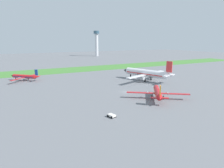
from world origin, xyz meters
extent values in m
plane|color=slate|center=(0.00, 0.00, 0.00)|extent=(600.00, 600.00, 0.00)
cube|color=#478438|center=(0.00, 76.82, 0.04)|extent=(360.00, 28.00, 0.08)
cylinder|color=red|center=(5.46, -14.57, 2.66)|extent=(11.13, 14.27, 2.22)
cone|color=black|center=(10.64, -7.36, 2.66)|extent=(3.06, 3.07, 2.18)
cone|color=red|center=(0.02, -22.14, 2.94)|extent=(3.44, 3.69, 2.00)
cube|color=orange|center=(5.46, -14.57, 2.50)|extent=(10.65, 13.58, 0.31)
cube|color=red|center=(0.25, -11.37, 2.27)|extent=(10.82, 8.39, 0.22)
cube|color=red|center=(10.16, -18.49, 2.27)|extent=(10.82, 8.39, 0.22)
cylinder|color=#B7BABF|center=(2.39, -12.14, 2.27)|extent=(1.61, 1.86, 0.71)
cylinder|color=#B7BABF|center=(8.74, -16.70, 2.27)|extent=(1.61, 1.86, 0.71)
cube|color=orange|center=(0.28, -21.78, 5.55)|extent=(1.38, 1.78, 3.55)
cube|color=red|center=(-0.98, -20.87, 2.89)|extent=(3.30, 2.89, 0.18)
cube|color=red|center=(1.54, -22.68, 2.89)|extent=(3.30, 2.89, 0.18)
cylinder|color=black|center=(9.35, -9.16, 0.78)|extent=(0.40, 0.40, 1.55)
cylinder|color=black|center=(3.03, -14.19, 0.78)|extent=(0.40, 0.40, 1.55)
cylinder|color=black|center=(6.60, -16.75, 0.78)|extent=(0.40, 0.40, 1.55)
cylinder|color=white|center=(22.92, 16.33, 4.45)|extent=(12.10, 25.49, 3.91)
cone|color=black|center=(18.25, 29.77, 4.45)|extent=(4.79, 4.62, 3.84)
cone|color=white|center=(27.82, 2.21, 4.94)|extent=(4.96, 5.86, 3.52)
cube|color=red|center=(22.92, 16.33, 4.15)|extent=(11.70, 24.17, 0.55)
cube|color=white|center=(15.09, 12.86, 3.76)|extent=(16.95, 7.95, 0.39)
cube|color=white|center=(31.22, 18.45, 3.76)|extent=(16.95, 7.95, 0.39)
cylinder|color=#B7BABF|center=(17.99, 13.86, 2.36)|extent=(3.43, 4.74, 2.15)
cylinder|color=#B7BABF|center=(28.32, 17.45, 2.36)|extent=(3.43, 4.74, 2.15)
cube|color=red|center=(27.59, 2.88, 9.25)|extent=(1.49, 3.18, 5.69)
cube|color=white|center=(25.23, 2.06, 4.84)|extent=(5.41, 3.65, 0.31)
cube|color=white|center=(29.94, 3.70, 4.84)|extent=(5.41, 3.65, 0.31)
cylinder|color=black|center=(19.42, 26.41, 1.25)|extent=(0.70, 0.70, 2.49)
cylinder|color=black|center=(20.60, 13.64, 1.25)|extent=(0.70, 0.70, 2.49)
cylinder|color=black|center=(26.41, 15.65, 1.25)|extent=(0.70, 0.70, 2.49)
cylinder|color=red|center=(-38.10, 48.74, 2.43)|extent=(12.02, 11.43, 2.02)
cone|color=black|center=(-44.02, 54.27, 2.43)|extent=(2.83, 2.83, 1.98)
cone|color=red|center=(-31.90, 42.93, 2.68)|extent=(3.31, 3.27, 1.82)
cube|color=#19479E|center=(-38.10, 48.74, 2.28)|extent=(11.46, 10.91, 0.28)
cube|color=red|center=(-41.61, 44.40, 2.07)|extent=(8.64, 9.10, 0.20)
cube|color=red|center=(-34.01, 52.53, 2.07)|extent=(8.64, 9.10, 0.20)
cylinder|color=#B7BABF|center=(-40.66, 46.25, 2.07)|extent=(1.62, 1.58, 0.65)
cylinder|color=#B7BABF|center=(-35.79, 51.45, 2.07)|extent=(1.62, 1.58, 0.65)
cube|color=#19479E|center=(-32.19, 43.21, 5.06)|extent=(1.50, 1.42, 3.24)
cube|color=red|center=(-33.16, 42.18, 2.63)|extent=(2.82, 2.90, 0.16)
cube|color=red|center=(-31.22, 44.24, 2.63)|extent=(2.82, 2.90, 0.16)
cylinder|color=black|center=(-42.54, 52.89, 0.71)|extent=(0.36, 0.36, 1.42)
cylinder|color=black|center=(-38.73, 46.59, 0.71)|extent=(0.36, 0.36, 1.42)
cylinder|color=black|center=(-36.00, 49.51, 0.71)|extent=(0.36, 0.36, 1.42)
cube|color=white|center=(-19.78, -23.48, 0.62)|extent=(2.07, 2.71, 0.55)
cylinder|color=black|center=(-18.84, -24.10, 0.35)|extent=(0.42, 0.74, 0.70)
cylinder|color=black|center=(-20.29, -24.49, 0.35)|extent=(0.42, 0.74, 0.70)
cylinder|color=black|center=(-19.28, -22.47, 0.35)|extent=(0.42, 0.74, 0.70)
cylinder|color=black|center=(-20.73, -22.86, 0.35)|extent=(0.42, 0.74, 0.70)
cylinder|color=silver|center=(68.27, 189.62, 15.45)|extent=(4.40, 4.40, 30.90)
cylinder|color=#38566B|center=(68.27, 189.62, 32.90)|extent=(8.00, 8.00, 4.00)
camera|label=1|loc=(-46.08, -73.59, 22.90)|focal=32.01mm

